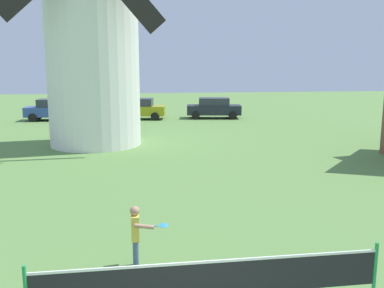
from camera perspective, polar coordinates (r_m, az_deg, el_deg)
The scene contains 6 objects.
windmill at distance 21.49m, azimuth -13.60°, elevation 16.74°, with size 7.56×5.19×12.81m.
tennis_net at distance 6.65m, azimuth 2.63°, elevation -17.97°, with size 5.43×0.06×1.10m.
player_far at distance 8.30m, azimuth -7.59°, elevation -11.93°, with size 0.72×0.49×1.24m.
parked_car_blue at distance 32.44m, azimuth -18.19°, elevation 4.53°, with size 4.27×2.06×1.56m.
parked_car_mustard at distance 31.81m, azimuth -7.56°, elevation 4.85°, with size 4.49×2.43×1.56m.
parked_car_black at distance 32.14m, azimuth 3.00°, elevation 4.98°, with size 4.31×2.39×1.56m.
Camera 1 is at (-0.83, -4.23, 3.84)m, focal length 39.03 mm.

